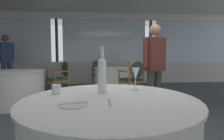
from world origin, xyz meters
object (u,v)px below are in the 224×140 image
at_px(wine_glass, 136,74).
at_px(water_tumbler, 56,89).
at_px(side_plate, 74,104).
at_px(water_bottle, 102,74).
at_px(dining_chair_1_1, 134,77).
at_px(diner_person_1, 155,64).
at_px(dining_chair_1_0, 99,71).
at_px(diner_person_0, 6,58).
at_px(dining_chair_0_0, 61,76).

bearing_deg(wine_glass, water_tumbler, -169.98).
bearing_deg(water_tumbler, side_plate, -61.22).
relative_size(side_plate, water_bottle, 0.47).
bearing_deg(dining_chair_1_1, diner_person_1, 165.90).
bearing_deg(dining_chair_1_1, dining_chair_1_0, 0.00).
xyz_separation_m(water_tumbler, diner_person_1, (1.31, 1.60, 0.13)).
relative_size(dining_chair_1_1, diner_person_0, 0.54).
distance_m(wine_glass, dining_chair_1_0, 4.28).
distance_m(dining_chair_1_0, diner_person_1, 2.95).
bearing_deg(diner_person_1, side_plate, 120.40).
relative_size(dining_chair_1_0, diner_person_1, 0.60).
bearing_deg(water_bottle, wine_glass, 15.06).
relative_size(water_tumbler, dining_chair_0_0, 0.08).
relative_size(wine_glass, dining_chair_0_0, 0.21).
bearing_deg(water_bottle, dining_chair_1_1, 72.70).
xyz_separation_m(water_bottle, dining_chair_1_0, (-0.01, 4.33, -0.34)).
relative_size(dining_chair_0_0, dining_chair_1_0, 0.98).
xyz_separation_m(side_plate, dining_chair_0_0, (-0.82, 3.38, -0.19)).
height_order(water_bottle, water_tumbler, water_bottle).
height_order(water_tumbler, dining_chair_1_1, dining_chair_1_1).
distance_m(side_plate, dining_chair_1_1, 3.06).
distance_m(water_tumbler, dining_chair_1_0, 4.39).
height_order(water_bottle, diner_person_1, diner_person_1).
height_order(water_tumbler, dining_chair_0_0, dining_chair_0_0).
bearing_deg(dining_chair_1_0, dining_chair_0_0, -60.67).
bearing_deg(dining_chair_1_0, water_bottle, -23.86).
bearing_deg(water_tumbler, diner_person_1, 50.70).
bearing_deg(water_bottle, side_plate, -115.59).
distance_m(side_plate, wine_glass, 0.66).
distance_m(side_plate, dining_chair_0_0, 3.48).
relative_size(wine_glass, diner_person_0, 0.11).
bearing_deg(dining_chair_0_0, side_plate, 67.39).
relative_size(side_plate, water_tumbler, 2.39).
distance_m(dining_chair_0_0, dining_chair_1_1, 1.85).
height_order(wine_glass, dining_chair_0_0, dining_chair_0_0).
bearing_deg(water_tumbler, dining_chair_0_0, 101.85).
xyz_separation_m(water_bottle, diner_person_0, (-3.06, 4.47, 0.12)).
relative_size(water_tumbler, diner_person_0, 0.04).
height_order(dining_chair_0_0, diner_person_1, diner_person_1).
relative_size(dining_chair_0_0, diner_person_0, 0.53).
xyz_separation_m(wine_glass, dining_chair_1_1, (0.50, 2.46, -0.31)).
relative_size(water_tumbler, diner_person_1, 0.05).
xyz_separation_m(water_bottle, dining_chair_0_0, (-0.99, 3.01, -0.34)).
xyz_separation_m(wine_glass, diner_person_0, (-3.35, 4.39, 0.13)).
relative_size(side_plate, dining_chair_1_0, 0.18).
height_order(side_plate, diner_person_1, diner_person_1).
xyz_separation_m(dining_chair_0_0, dining_chair_1_1, (1.78, -0.47, 0.02)).
distance_m(wine_glass, dining_chair_0_0, 3.22).
bearing_deg(dining_chair_1_1, dining_chair_0_0, 51.17).
bearing_deg(wine_glass, diner_person_1, 65.85).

